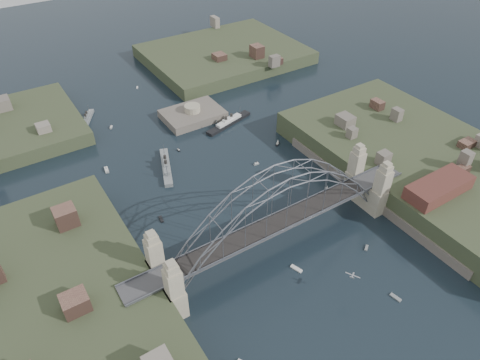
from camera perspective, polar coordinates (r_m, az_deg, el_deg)
name	(u,v)px	position (r m, az deg, el deg)	size (l,w,h in m)	color
ground	(277,245)	(118.26, 4.76, -8.41)	(500.00, 500.00, 0.00)	black
bridge	(279,211)	(109.57, 5.10, -4.02)	(84.00, 13.80, 24.60)	#454547
shore_west	(55,349)	(105.10, -22.91, -19.52)	(50.50, 90.00, 12.00)	#343F24
shore_east	(422,169)	(151.07, 22.57, 1.37)	(50.50, 90.00, 12.00)	#343F24
headland_ne	(224,58)	(217.42, -2.06, 15.52)	(70.00, 55.00, 9.50)	#343F24
fort_island	(193,119)	(170.37, -6.10, 7.90)	(22.00, 16.00, 9.40)	#60574D
wharf_shed	(439,187)	(131.40, 24.42, -0.88)	(20.00, 8.00, 4.00)	#592D26
finger_pier	(461,250)	(129.20, 26.79, -8.16)	(4.00, 22.00, 1.40)	#454547
naval_cruiser_near	(166,166)	(144.19, -9.57, 1.75)	(9.20, 19.30, 5.88)	gray
naval_cruiser_far	(87,119)	(176.69, -19.21, 7.45)	(8.85, 13.48, 4.86)	gray
ocean_liner	(229,122)	(165.02, -1.47, 7.48)	(21.12, 8.42, 5.18)	black
aeroplane	(353,276)	(105.02, 14.40, -11.95)	(2.04, 3.14, 0.50)	#A6A8AE
small_boat_a	(161,219)	(126.54, -10.20, -5.03)	(1.28, 2.75, 0.45)	white
small_boat_b	(256,164)	(144.44, 2.14, 2.10)	(1.91, 0.75, 1.43)	white
small_boat_c	(296,269)	(113.23, 7.32, -11.36)	(1.95, 3.31, 0.45)	white
small_boat_d	(278,142)	(154.26, 4.92, 4.89)	(2.56, 2.09, 2.38)	white
small_boat_e	(106,170)	(148.28, -16.94, 1.29)	(1.74, 3.77, 1.43)	white
small_boat_f	(179,150)	(152.20, -7.99, 3.86)	(0.70, 1.43, 1.43)	white
small_boat_g	(396,298)	(113.12, 19.54, -14.18)	(1.37, 2.92, 0.45)	white
small_boat_h	(111,127)	(169.85, -16.38, 6.58)	(1.73, 2.30, 1.43)	white
small_boat_i	(327,189)	(136.19, 11.24, -1.11)	(2.16, 2.83, 2.38)	white
small_boat_k	(137,88)	(195.96, -13.20, 11.59)	(1.44, 1.91, 0.45)	white
small_boat_l	(109,227)	(127.46, -16.65, -5.85)	(1.75, 2.31, 1.43)	white
small_boat_m	(366,248)	(121.58, 16.09, -8.48)	(2.12, 1.73, 0.45)	white
small_boat_n	(219,90)	(188.84, -2.79, 11.57)	(2.46, 1.56, 1.43)	white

